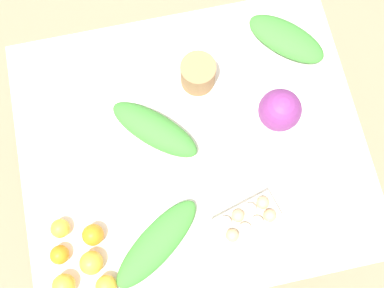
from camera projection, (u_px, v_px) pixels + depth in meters
ground_plane at (192, 179)px, 2.30m from camera, size 8.00×8.00×0.00m
dining_table at (192, 151)px, 1.65m from camera, size 1.25×1.07×0.76m
cabbage_purple at (280, 110)px, 1.51m from camera, size 0.15×0.15×0.15m
egg_carton at (247, 219)px, 1.45m from camera, size 0.24×0.16×0.09m
paper_bag at (198, 74)px, 1.56m from camera, size 0.13×0.13×0.12m
greens_bunch_beet_tops at (155, 129)px, 1.53m from camera, size 0.34×0.33×0.09m
greens_bunch_dandelion at (286, 39)px, 1.62m from camera, size 0.32×0.32×0.07m
greens_bunch_chard at (157, 243)px, 1.44m from camera, size 0.37×0.32×0.07m
orange_0 at (91, 263)px, 1.42m from camera, size 0.08×0.08×0.08m
orange_1 at (106, 286)px, 1.41m from camera, size 0.07×0.07×0.07m
orange_2 at (60, 255)px, 1.43m from camera, size 0.06×0.06×0.06m
orange_3 at (93, 235)px, 1.44m from camera, size 0.07×0.07×0.07m
orange_4 at (64, 285)px, 1.40m from camera, size 0.08×0.08×0.08m
orange_5 at (60, 228)px, 1.45m from camera, size 0.07×0.07×0.07m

